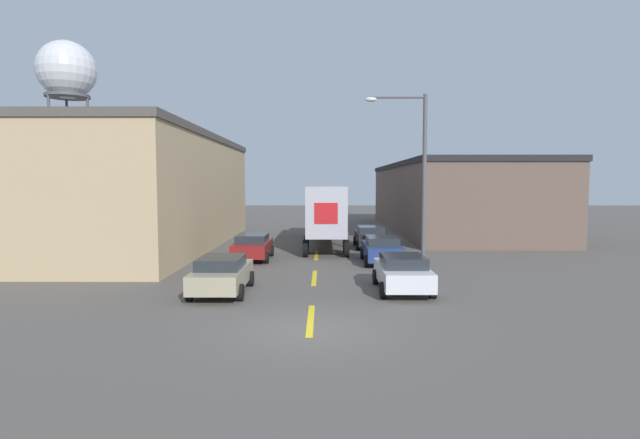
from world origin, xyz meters
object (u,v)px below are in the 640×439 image
(parked_car_left_near, at_px, (222,274))
(street_lamp, at_px, (417,168))
(parked_car_right_far, at_px, (370,236))
(semi_truck, at_px, (326,210))
(parked_car_left_far, at_px, (253,246))
(water_tower, at_px, (67,72))
(parked_car_right_mid, at_px, (382,249))
(parked_car_right_near, at_px, (402,272))

(parked_car_left_near, relative_size, street_lamp, 0.49)
(parked_car_left_near, bearing_deg, parked_car_right_far, 62.71)
(semi_truck, xyz_separation_m, parked_car_left_far, (-4.02, -7.02, -1.61))
(water_tower, bearing_deg, parked_car_right_far, -36.24)
(parked_car_right_far, height_order, street_lamp, street_lamp)
(street_lamp, bearing_deg, parked_car_right_far, 100.66)
(parked_car_right_far, bearing_deg, parked_car_right_mid, -90.00)
(parked_car_right_mid, relative_size, parked_car_right_near, 1.00)
(parked_car_right_far, xyz_separation_m, parked_car_right_near, (0.00, -12.91, 0.00))
(parked_car_left_far, relative_size, street_lamp, 0.49)
(semi_truck, relative_size, street_lamp, 1.68)
(semi_truck, bearing_deg, parked_car_right_near, -78.85)
(semi_truck, distance_m, street_lamp, 10.98)
(semi_truck, distance_m, parked_car_right_near, 15.23)
(parked_car_right_mid, bearing_deg, semi_truck, 109.34)
(semi_truck, relative_size, parked_car_right_mid, 3.42)
(semi_truck, bearing_deg, street_lamp, -65.82)
(parked_car_left_near, bearing_deg, parked_car_left_far, 90.00)
(parked_car_left_far, xyz_separation_m, water_tower, (-23.70, 27.47, 15.36))
(water_tower, distance_m, street_lamp, 45.45)
(parked_car_right_mid, distance_m, parked_car_right_near, 6.73)
(semi_truck, height_order, parked_car_right_far, semi_truck)
(parked_car_right_near, bearing_deg, parked_car_right_mid, 90.00)
(parked_car_right_mid, relative_size, street_lamp, 0.49)
(parked_car_left_near, bearing_deg, parked_car_right_near, 3.43)
(parked_car_right_mid, height_order, street_lamp, street_lamp)
(parked_car_left_far, height_order, water_tower, water_tower)
(parked_car_right_near, height_order, street_lamp, street_lamp)
(semi_truck, height_order, parked_car_left_far, semi_truck)
(parked_car_left_near, height_order, parked_car_right_near, same)
(parked_car_right_mid, xyz_separation_m, street_lamp, (1.47, -1.62, 4.14))
(parked_car_right_far, relative_size, water_tower, 0.21)
(parked_car_right_near, bearing_deg, semi_truck, 100.88)
(parked_car_left_far, relative_size, parked_car_left_near, 1.00)
(semi_truck, height_order, parked_car_left_near, semi_truck)
(parked_car_left_far, xyz_separation_m, parked_car_left_near, (0.00, -8.27, 0.00))
(parked_car_right_mid, distance_m, water_tower, 44.59)
(parked_car_left_near, relative_size, parked_car_right_near, 1.00)
(parked_car_right_near, bearing_deg, water_tower, 130.88)
(parked_car_left_far, xyz_separation_m, parked_car_right_mid, (6.88, -1.12, 0.00))
(parked_car_left_far, height_order, parked_car_left_near, same)
(semi_truck, distance_m, parked_car_right_mid, 8.78)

